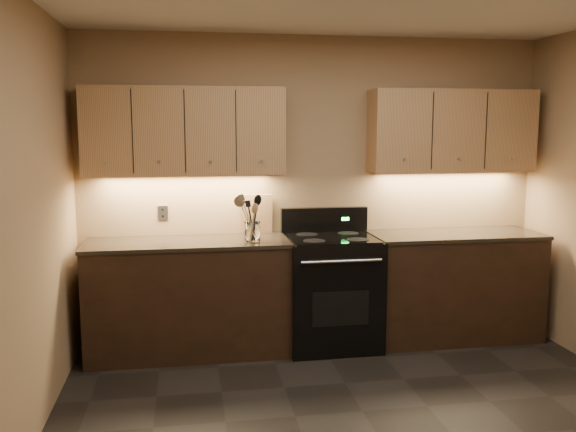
# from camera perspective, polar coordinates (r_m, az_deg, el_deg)

# --- Properties ---
(wall_back) EXTENTS (4.00, 0.04, 2.60)m
(wall_back) POSITION_cam_1_polar(r_m,az_deg,el_deg) (5.30, 2.49, 2.55)
(wall_back) COLOR #A47F60
(wall_back) RESTS_ON ground
(wall_left) EXTENTS (0.04, 4.00, 2.60)m
(wall_left) POSITION_cam_1_polar(r_m,az_deg,el_deg) (3.33, -25.14, -1.66)
(wall_left) COLOR #A47F60
(wall_left) RESTS_ON ground
(counter_left) EXTENTS (1.62, 0.62, 0.93)m
(counter_left) POSITION_cam_1_polar(r_m,az_deg,el_deg) (5.05, -9.26, -7.49)
(counter_left) COLOR black
(counter_left) RESTS_ON ground
(counter_right) EXTENTS (1.46, 0.62, 0.93)m
(counter_right) POSITION_cam_1_polar(r_m,az_deg,el_deg) (5.54, 15.20, -6.27)
(counter_right) COLOR black
(counter_right) RESTS_ON ground
(stove) EXTENTS (0.76, 0.68, 1.14)m
(stove) POSITION_cam_1_polar(r_m,az_deg,el_deg) (5.16, 4.04, -6.90)
(stove) COLOR black
(stove) RESTS_ON ground
(upper_cab_left) EXTENTS (1.60, 0.30, 0.70)m
(upper_cab_left) POSITION_cam_1_polar(r_m,az_deg,el_deg) (5.01, -9.63, 7.83)
(upper_cab_left) COLOR tan
(upper_cab_left) RESTS_ON wall_back
(upper_cab_right) EXTENTS (1.44, 0.30, 0.70)m
(upper_cab_right) POSITION_cam_1_polar(r_m,az_deg,el_deg) (5.50, 15.08, 7.70)
(upper_cab_right) COLOR tan
(upper_cab_right) RESTS_ON wall_back
(outlet_plate) EXTENTS (0.08, 0.01, 0.12)m
(outlet_plate) POSITION_cam_1_polar(r_m,az_deg,el_deg) (5.21, -11.64, 0.29)
(outlet_plate) COLOR #B2B5BA
(outlet_plate) RESTS_ON wall_back
(utensil_crock) EXTENTS (0.15, 0.15, 0.16)m
(utensil_crock) POSITION_cam_1_polar(r_m,az_deg,el_deg) (4.86, -3.36, -1.51)
(utensil_crock) COLOR white
(utensil_crock) RESTS_ON counter_left
(cutting_board) EXTENTS (0.27, 0.07, 0.34)m
(cutting_board) POSITION_cam_1_polar(r_m,az_deg,el_deg) (5.22, -2.95, 0.22)
(cutting_board) COLOR tan
(cutting_board) RESTS_ON counter_left
(wooden_spoon) EXTENTS (0.10, 0.07, 0.29)m
(wooden_spoon) POSITION_cam_1_polar(r_m,az_deg,el_deg) (4.83, -3.56, -0.56)
(wooden_spoon) COLOR tan
(wooden_spoon) RESTS_ON utensil_crock
(black_spoon) EXTENTS (0.11, 0.11, 0.36)m
(black_spoon) POSITION_cam_1_polar(r_m,az_deg,el_deg) (4.87, -3.42, -0.08)
(black_spoon) COLOR black
(black_spoon) RESTS_ON utensil_crock
(black_turner) EXTENTS (0.15, 0.16, 0.34)m
(black_turner) POSITION_cam_1_polar(r_m,az_deg,el_deg) (4.83, -3.18, -0.31)
(black_turner) COLOR black
(black_turner) RESTS_ON utensil_crock
(steel_spatula) EXTENTS (0.23, 0.11, 0.40)m
(steel_spatula) POSITION_cam_1_polar(r_m,az_deg,el_deg) (4.85, -3.05, 0.10)
(steel_spatula) COLOR silver
(steel_spatula) RESTS_ON utensil_crock
(steel_skimmer) EXTENTS (0.23, 0.16, 0.37)m
(steel_skimmer) POSITION_cam_1_polar(r_m,az_deg,el_deg) (4.83, -3.05, -0.15)
(steel_skimmer) COLOR silver
(steel_skimmer) RESTS_ON utensil_crock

